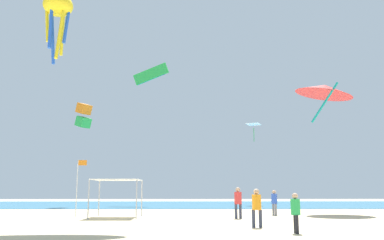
{
  "coord_description": "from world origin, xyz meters",
  "views": [
    {
      "loc": [
        -1.86,
        -20.43,
        1.76
      ],
      "look_at": [
        -1.26,
        13.8,
        7.75
      ],
      "focal_mm": 37.27,
      "sensor_mm": 36.0,
      "label": 1
    }
  ],
  "objects_px": {
    "person_central": "(274,201)",
    "kite_box_orange": "(84,115)",
    "kite_octopus_yellow": "(58,9)",
    "person_rightmost": "(257,205)",
    "person_near_tent": "(238,200)",
    "kite_diamond_white": "(254,125)",
    "person_leftmost": "(296,210)",
    "canopy_tent": "(117,181)",
    "kite_parafoil_green": "(151,74)",
    "banner_flag": "(78,182)",
    "kite_delta_red": "(324,90)"
  },
  "relations": [
    {
      "from": "canopy_tent",
      "to": "kite_octopus_yellow",
      "type": "distance_m",
      "value": 11.41
    },
    {
      "from": "banner_flag",
      "to": "kite_box_orange",
      "type": "relative_size",
      "value": 1.29
    },
    {
      "from": "kite_parafoil_green",
      "to": "kite_octopus_yellow",
      "type": "xyz_separation_m",
      "value": [
        -3.57,
        -24.93,
        -3.22
      ]
    },
    {
      "from": "canopy_tent",
      "to": "kite_delta_red",
      "type": "relative_size",
      "value": 0.52
    },
    {
      "from": "person_near_tent",
      "to": "kite_delta_red",
      "type": "bearing_deg",
      "value": 6.41
    },
    {
      "from": "person_leftmost",
      "to": "kite_octopus_yellow",
      "type": "height_order",
      "value": "kite_octopus_yellow"
    },
    {
      "from": "person_near_tent",
      "to": "person_leftmost",
      "type": "distance_m",
      "value": 8.57
    },
    {
      "from": "canopy_tent",
      "to": "person_leftmost",
      "type": "xyz_separation_m",
      "value": [
        8.92,
        -9.52,
        -1.34
      ]
    },
    {
      "from": "person_near_tent",
      "to": "kite_diamond_white",
      "type": "bearing_deg",
      "value": 47.34
    },
    {
      "from": "kite_box_orange",
      "to": "kite_delta_red",
      "type": "bearing_deg",
      "value": -79.86
    },
    {
      "from": "kite_parafoil_green",
      "to": "person_central",
      "type": "bearing_deg",
      "value": 127.96
    },
    {
      "from": "kite_box_orange",
      "to": "kite_octopus_yellow",
      "type": "bearing_deg",
      "value": -132.53
    },
    {
      "from": "person_rightmost",
      "to": "kite_parafoil_green",
      "type": "xyz_separation_m",
      "value": [
        -7.67,
        28.86,
        14.88
      ]
    },
    {
      "from": "person_leftmost",
      "to": "person_central",
      "type": "distance_m",
      "value": 11.58
    },
    {
      "from": "banner_flag",
      "to": "kite_octopus_yellow",
      "type": "xyz_separation_m",
      "value": [
        -0.84,
        -3.49,
        10.5
      ]
    },
    {
      "from": "kite_octopus_yellow",
      "to": "kite_diamond_white",
      "type": "bearing_deg",
      "value": -134.06
    },
    {
      "from": "person_near_tent",
      "to": "kite_parafoil_green",
      "type": "distance_m",
      "value": 28.32
    },
    {
      "from": "kite_box_orange",
      "to": "kite_delta_red",
      "type": "distance_m",
      "value": 25.2
    },
    {
      "from": "canopy_tent",
      "to": "banner_flag",
      "type": "bearing_deg",
      "value": 170.94
    },
    {
      "from": "person_leftmost",
      "to": "kite_delta_red",
      "type": "xyz_separation_m",
      "value": [
        6.64,
        14.27,
        8.7
      ]
    },
    {
      "from": "kite_parafoil_green",
      "to": "kite_diamond_white",
      "type": "bearing_deg",
      "value": -176.57
    },
    {
      "from": "person_rightmost",
      "to": "person_central",
      "type": "bearing_deg",
      "value": 79.84
    },
    {
      "from": "kite_diamond_white",
      "to": "person_leftmost",
      "type": "bearing_deg",
      "value": 110.18
    },
    {
      "from": "canopy_tent",
      "to": "person_rightmost",
      "type": "bearing_deg",
      "value": -41.99
    },
    {
      "from": "person_leftmost",
      "to": "banner_flag",
      "type": "height_order",
      "value": "banner_flag"
    },
    {
      "from": "kite_parafoil_green",
      "to": "kite_delta_red",
      "type": "bearing_deg",
      "value": 142.29
    },
    {
      "from": "person_leftmost",
      "to": "kite_octopus_yellow",
      "type": "xyz_separation_m",
      "value": [
        -12.39,
        6.45,
        11.76
      ]
    },
    {
      "from": "kite_octopus_yellow",
      "to": "kite_box_orange",
      "type": "bearing_deg",
      "value": -90.53
    },
    {
      "from": "person_rightmost",
      "to": "kite_box_orange",
      "type": "bearing_deg",
      "value": 128.81
    },
    {
      "from": "person_central",
      "to": "banner_flag",
      "type": "distance_m",
      "value": 13.37
    },
    {
      "from": "kite_parafoil_green",
      "to": "kite_octopus_yellow",
      "type": "relative_size",
      "value": 1.07
    },
    {
      "from": "kite_box_orange",
      "to": "kite_octopus_yellow",
      "type": "relative_size",
      "value": 0.67
    },
    {
      "from": "person_rightmost",
      "to": "kite_diamond_white",
      "type": "bearing_deg",
      "value": 87.51
    },
    {
      "from": "canopy_tent",
      "to": "kite_box_orange",
      "type": "height_order",
      "value": "kite_box_orange"
    },
    {
      "from": "person_rightmost",
      "to": "kite_octopus_yellow",
      "type": "distance_m",
      "value": 16.67
    },
    {
      "from": "person_near_tent",
      "to": "person_central",
      "type": "distance_m",
      "value": 4.18
    },
    {
      "from": "person_near_tent",
      "to": "person_rightmost",
      "type": "relative_size",
      "value": 1.06
    },
    {
      "from": "person_rightmost",
      "to": "banner_flag",
      "type": "bearing_deg",
      "value": 151.86
    },
    {
      "from": "kite_parafoil_green",
      "to": "person_leftmost",
      "type": "bearing_deg",
      "value": 115.89
    },
    {
      "from": "person_central",
      "to": "kite_box_orange",
      "type": "height_order",
      "value": "kite_box_orange"
    },
    {
      "from": "person_central",
      "to": "kite_diamond_white",
      "type": "distance_m",
      "value": 20.32
    },
    {
      "from": "canopy_tent",
      "to": "kite_box_orange",
      "type": "distance_m",
      "value": 19.38
    },
    {
      "from": "kite_delta_red",
      "to": "kite_octopus_yellow",
      "type": "relative_size",
      "value": 1.38
    },
    {
      "from": "person_leftmost",
      "to": "person_central",
      "type": "relative_size",
      "value": 0.94
    },
    {
      "from": "person_leftmost",
      "to": "person_central",
      "type": "height_order",
      "value": "person_central"
    },
    {
      "from": "person_central",
      "to": "banner_flag",
      "type": "bearing_deg",
      "value": -104.27
    },
    {
      "from": "canopy_tent",
      "to": "person_central",
      "type": "bearing_deg",
      "value": 10.39
    },
    {
      "from": "kite_box_orange",
      "to": "kite_diamond_white",
      "type": "height_order",
      "value": "kite_box_orange"
    },
    {
      "from": "person_leftmost",
      "to": "kite_diamond_white",
      "type": "bearing_deg",
      "value": 176.37
    },
    {
      "from": "person_leftmost",
      "to": "canopy_tent",
      "type": "bearing_deg",
      "value": -133.62
    }
  ]
}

